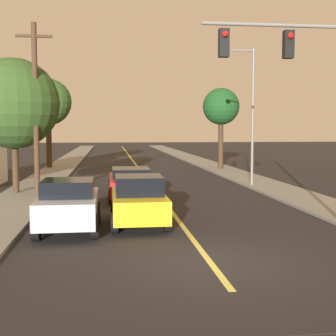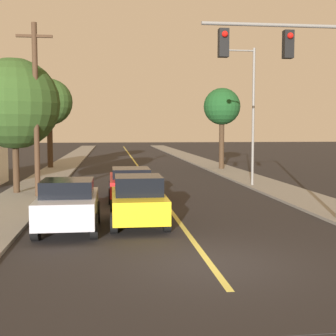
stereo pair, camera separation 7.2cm
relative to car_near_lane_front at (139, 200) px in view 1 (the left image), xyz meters
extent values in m
plane|color=black|center=(1.41, -4.66, -0.82)|extent=(200.00, 200.00, 0.00)
cube|color=black|center=(1.41, 31.34, -0.82)|extent=(10.05, 80.00, 0.01)
cube|color=#D1C14C|center=(1.41, 31.34, -0.81)|extent=(0.16, 76.00, 0.00)
cube|color=gray|center=(-4.87, 31.34, -0.76)|extent=(2.50, 80.00, 0.12)
cube|color=gray|center=(7.68, 31.34, -0.76)|extent=(2.50, 80.00, 0.12)
cube|color=gold|center=(0.00, 0.04, -0.14)|extent=(1.72, 3.91, 0.73)
cube|color=black|center=(0.00, -0.12, 0.53)|extent=(1.51, 1.76, 0.60)
cylinder|color=black|center=(-0.81, 1.25, -0.50)|extent=(0.22, 0.64, 0.64)
cylinder|color=black|center=(0.81, 1.25, -0.50)|extent=(0.22, 0.64, 0.64)
cylinder|color=black|center=(-0.81, -1.17, -0.50)|extent=(0.22, 0.64, 0.64)
cylinder|color=black|center=(0.81, -1.17, -0.50)|extent=(0.22, 0.64, 0.64)
cube|color=red|center=(0.00, 5.75, -0.14)|extent=(1.86, 4.69, 0.67)
cube|color=black|center=(0.00, 5.56, 0.40)|extent=(1.64, 2.11, 0.41)
cylinder|color=black|center=(-0.88, 7.20, -0.47)|extent=(0.22, 0.70, 0.70)
cylinder|color=black|center=(0.88, 7.20, -0.47)|extent=(0.22, 0.70, 0.70)
cylinder|color=black|center=(-0.88, 4.29, -0.47)|extent=(0.22, 0.70, 0.70)
cylinder|color=black|center=(0.88, 4.29, -0.47)|extent=(0.22, 0.70, 0.70)
cube|color=#A5A8B2|center=(-2.21, -0.66, -0.07)|extent=(1.74, 3.84, 0.76)
cube|color=black|center=(-2.21, -0.82, 0.56)|extent=(1.53, 1.73, 0.50)
cylinder|color=black|center=(-3.04, 0.53, -0.45)|extent=(0.22, 0.74, 0.74)
cylinder|color=black|center=(-1.39, 0.53, -0.45)|extent=(0.22, 0.74, 0.74)
cylinder|color=black|center=(-3.04, -1.85, -0.45)|extent=(0.22, 0.74, 0.74)
cylinder|color=black|center=(-1.39, -1.85, -0.45)|extent=(0.22, 0.74, 0.74)
cylinder|color=slate|center=(4.43, -0.35, 5.72)|extent=(4.81, 0.12, 0.12)
cube|color=black|center=(4.91, -0.35, 5.11)|extent=(0.32, 0.28, 0.90)
sphere|color=red|center=(4.91, -0.53, 5.36)|extent=(0.20, 0.20, 0.20)
cube|color=black|center=(2.75, -0.35, 5.11)|extent=(0.32, 0.28, 0.90)
sphere|color=red|center=(2.75, -0.53, 5.36)|extent=(0.20, 0.20, 0.20)
cylinder|color=slate|center=(6.78, 9.34, 2.99)|extent=(0.14, 0.14, 7.37)
cylinder|color=slate|center=(5.96, 9.34, 6.52)|extent=(1.65, 0.09, 0.09)
sphere|color=beige|center=(5.14, 9.34, 6.47)|extent=(0.36, 0.36, 0.36)
cylinder|color=#422D1E|center=(-4.22, 6.48, 3.19)|extent=(0.24, 0.24, 7.78)
cube|color=#422D1E|center=(-4.22, 6.48, 6.48)|extent=(1.60, 0.12, 0.12)
cylinder|color=#3D2B1C|center=(-5.67, 22.67, 1.25)|extent=(0.43, 0.43, 3.90)
sphere|color=#2D4C1E|center=(-5.67, 22.67, 4.47)|extent=(3.65, 3.65, 3.65)
cylinder|color=#3D2B1C|center=(-5.42, 7.79, 0.68)|extent=(0.30, 0.30, 2.75)
sphere|color=#2D4C1E|center=(-5.42, 7.79, 3.56)|extent=(4.30, 4.30, 4.30)
cylinder|color=#3D2B1C|center=(7.59, 19.90, 1.20)|extent=(0.39, 0.39, 3.79)
sphere|color=#19471E|center=(7.59, 19.90, 4.07)|extent=(2.80, 2.80, 2.80)
camera|label=1|loc=(-0.96, -15.30, 2.36)|focal=50.00mm
camera|label=2|loc=(-0.89, -15.31, 2.36)|focal=50.00mm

